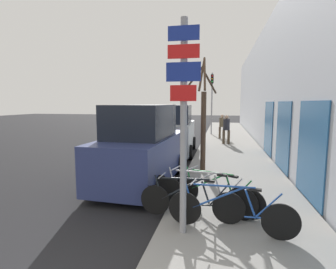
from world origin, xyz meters
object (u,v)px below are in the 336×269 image
(parked_car_0, at_px, (143,148))
(street_tree, at_px, (203,119))
(bicycle_2, at_px, (203,195))
(traffic_light, at_px, (212,95))
(parked_car_1, at_px, (173,132))
(pedestrian_far, at_px, (222,125))
(signpost, at_px, (184,119))
(bicycle_3, at_px, (216,193))
(pedestrian_near, at_px, (226,127))
(bicycle_1, at_px, (190,201))
(bicycle_0, at_px, (230,211))

(parked_car_0, relative_size, street_tree, 1.17)
(bicycle_2, relative_size, traffic_light, 0.49)
(parked_car_1, bearing_deg, pedestrian_far, 62.11)
(signpost, height_order, bicycle_2, signpost)
(bicycle_2, distance_m, parked_car_0, 3.00)
(bicycle_3, xyz_separation_m, pedestrian_near, (0.36, 9.53, 0.57))
(signpost, distance_m, bicycle_2, 1.93)
(bicycle_3, relative_size, pedestrian_far, 1.24)
(bicycle_1, bearing_deg, bicycle_0, -111.23)
(pedestrian_near, xyz_separation_m, traffic_light, (-1.01, 4.51, 1.94))
(bicycle_0, xyz_separation_m, pedestrian_far, (-0.14, 12.87, 0.52))
(bicycle_1, bearing_deg, pedestrian_far, 2.61)
(street_tree, bearing_deg, bicycle_3, -80.79)
(signpost, relative_size, bicycle_3, 1.91)
(bicycle_3, height_order, parked_car_1, parked_car_1)
(bicycle_0, relative_size, street_tree, 0.61)
(bicycle_2, xyz_separation_m, parked_car_0, (-2.00, 2.17, 0.55))
(pedestrian_near, bearing_deg, bicycle_3, 80.82)
(signpost, bearing_deg, bicycle_0, 12.93)
(bicycle_3, bearing_deg, bicycle_0, -138.08)
(parked_car_1, height_order, street_tree, street_tree)
(pedestrian_far, distance_m, street_tree, 8.71)
(bicycle_2, bearing_deg, bicycle_0, -129.42)
(signpost, xyz_separation_m, parked_car_1, (-1.66, 8.07, -1.12))
(bicycle_2, bearing_deg, parked_car_0, 57.60)
(parked_car_1, height_order, traffic_light, traffic_light)
(pedestrian_far, relative_size, traffic_light, 0.35)
(parked_car_0, height_order, street_tree, street_tree)
(pedestrian_far, bearing_deg, signpost, -107.57)
(bicycle_3, distance_m, street_tree, 3.60)
(parked_car_1, relative_size, pedestrian_near, 2.69)
(bicycle_1, height_order, pedestrian_near, pedestrian_near)
(parked_car_0, xyz_separation_m, pedestrian_far, (2.39, 9.95, -0.04))
(pedestrian_far, height_order, traffic_light, traffic_light)
(signpost, relative_size, pedestrian_near, 2.28)
(parked_car_0, xyz_separation_m, street_tree, (1.74, 1.31, 0.85))
(bicycle_1, distance_m, traffic_light, 14.83)
(parked_car_0, distance_m, traffic_light, 12.34)
(bicycle_2, height_order, street_tree, street_tree)
(bicycle_2, bearing_deg, parked_car_1, 30.38)
(bicycle_0, bearing_deg, pedestrian_near, 8.13)
(parked_car_1, bearing_deg, bicycle_1, -79.68)
(traffic_light, bearing_deg, pedestrian_near, -77.35)
(signpost, distance_m, street_tree, 4.42)
(bicycle_3, bearing_deg, street_tree, 35.81)
(bicycle_0, distance_m, traffic_light, 15.23)
(signpost, relative_size, bicycle_1, 1.76)
(bicycle_2, relative_size, parked_car_0, 0.49)
(bicycle_1, xyz_separation_m, bicycle_3, (0.50, 0.58, -0.00))
(bicycle_0, height_order, parked_car_0, parked_car_0)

